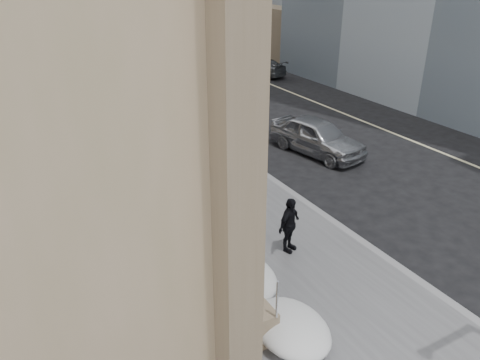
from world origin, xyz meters
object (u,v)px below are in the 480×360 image
(mounted_horse_left, at_px, (215,194))
(mounted_horse_right, at_px, (209,157))
(pedestrian, at_px, (289,225))
(car_silver, at_px, (317,136))
(car_grey, at_px, (259,67))

(mounted_horse_left, bearing_deg, mounted_horse_right, -88.58)
(mounted_horse_left, relative_size, mounted_horse_right, 1.01)
(pedestrian, xyz_separation_m, car_silver, (5.30, 5.65, -0.18))
(mounted_horse_left, xyz_separation_m, car_silver, (6.44, 3.35, -0.38))
(mounted_horse_left, height_order, mounted_horse_right, mounted_horse_left)
(mounted_horse_right, relative_size, pedestrian, 1.60)
(car_silver, relative_size, car_grey, 1.08)
(car_silver, height_order, car_grey, car_silver)
(mounted_horse_right, height_order, car_silver, mounted_horse_right)
(car_silver, bearing_deg, car_grey, 57.33)
(car_grey, bearing_deg, car_silver, 51.94)
(pedestrian, height_order, car_grey, pedestrian)
(mounted_horse_right, xyz_separation_m, car_grey, (10.78, 14.37, -0.59))
(mounted_horse_left, relative_size, pedestrian, 1.61)
(pedestrian, distance_m, car_silver, 7.75)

